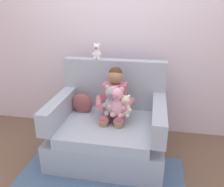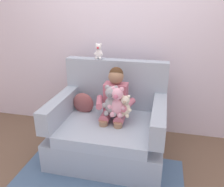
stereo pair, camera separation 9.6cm
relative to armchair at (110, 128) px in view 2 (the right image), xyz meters
name	(u,v)px [view 2 (the right image)]	position (x,y,z in m)	size (l,w,h in m)	color
ground_plane	(109,154)	(0.00, -0.05, -0.33)	(8.00, 8.00, 0.00)	brown
back_wall	(122,35)	(0.00, 0.69, 0.97)	(6.00, 0.10, 2.60)	silver
armchair	(110,128)	(0.00, 0.00, 0.00)	(1.23, 0.95, 1.05)	#9EADBC
seated_child	(115,101)	(0.05, 0.03, 0.33)	(0.45, 0.39, 0.82)	#C66B7F
plush_cream	(125,106)	(0.20, -0.10, 0.34)	(0.14, 0.12, 0.24)	silver
plush_grey	(111,101)	(0.04, -0.09, 0.38)	(0.20, 0.16, 0.33)	#9E9EA3
plush_pink	(117,102)	(0.11, -0.11, 0.38)	(0.19, 0.16, 0.33)	#EAA8BC
plush_white_on_backrest	(99,52)	(-0.21, 0.35, 0.81)	(0.11, 0.09, 0.19)	white
throw_pillow	(83,103)	(-0.36, 0.13, 0.22)	(0.26, 0.12, 0.26)	#8C4C4C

